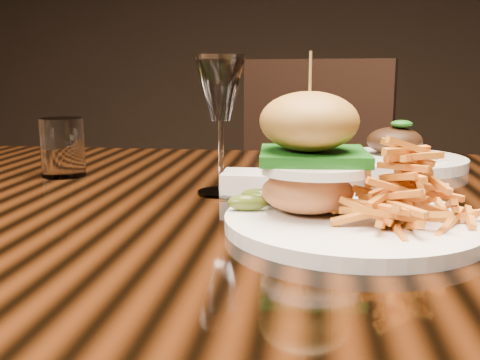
# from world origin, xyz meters

# --- Properties ---
(dining_table) EXTENTS (1.60, 0.90, 0.75)m
(dining_table) POSITION_xyz_m (0.00, 0.00, 0.67)
(dining_table) COLOR black
(dining_table) RESTS_ON ground
(burger_plate) EXTENTS (0.28, 0.28, 0.19)m
(burger_plate) POSITION_xyz_m (0.07, -0.13, 0.80)
(burger_plate) COLOR white
(burger_plate) RESTS_ON dining_table
(ramekin) EXTENTS (0.08, 0.08, 0.03)m
(ramekin) POSITION_xyz_m (-0.06, 0.03, 0.77)
(ramekin) COLOR white
(ramekin) RESTS_ON dining_table
(wine_glass) EXTENTS (0.07, 0.07, 0.19)m
(wine_glass) POSITION_xyz_m (-0.09, 0.02, 0.89)
(wine_glass) COLOR white
(wine_glass) RESTS_ON dining_table
(water_tumbler) EXTENTS (0.07, 0.07, 0.09)m
(water_tumbler) POSITION_xyz_m (-0.37, 0.12, 0.80)
(water_tumbler) COLOR white
(water_tumbler) RESTS_ON dining_table
(far_dish) EXTENTS (0.25, 0.25, 0.08)m
(far_dish) POSITION_xyz_m (0.17, 0.28, 0.77)
(far_dish) COLOR white
(far_dish) RESTS_ON dining_table
(chair_far) EXTENTS (0.57, 0.57, 0.95)m
(chair_far) POSITION_xyz_m (0.01, 0.89, 0.54)
(chair_far) COLOR black
(chair_far) RESTS_ON ground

